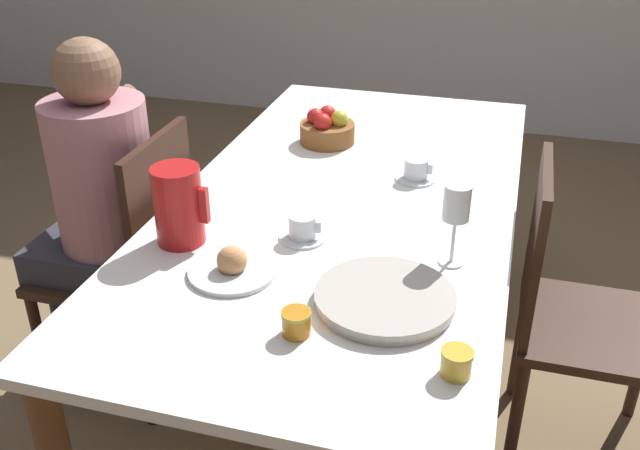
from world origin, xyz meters
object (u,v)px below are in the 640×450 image
at_px(red_pitcher, 178,205).
at_px(bread_plate, 232,267).
at_px(serving_tray, 385,298).
at_px(chair_opposite, 571,311).
at_px(wine_glass_water, 457,206).
at_px(teacup_across, 416,171).
at_px(jam_jar_amber, 457,362).
at_px(fruit_bowl, 327,129).
at_px(teacup_near_person, 303,229).
at_px(jam_jar_red, 296,322).
at_px(person_seated, 97,195).
at_px(chair_person_side, 132,260).

distance_m(red_pitcher, bread_plate, 0.23).
bearing_deg(serving_tray, red_pitcher, 166.30).
relative_size(red_pitcher, bread_plate, 0.96).
height_order(chair_opposite, bread_plate, chair_opposite).
relative_size(wine_glass_water, teacup_across, 1.70).
distance_m(chair_opposite, jam_jar_amber, 0.78).
xyz_separation_m(serving_tray, bread_plate, (-0.37, 0.03, 0.00)).
distance_m(red_pitcher, fruit_bowl, 0.78).
xyz_separation_m(teacup_across, jam_jar_amber, (0.22, -0.87, 0.00)).
height_order(chair_opposite, teacup_near_person, chair_opposite).
distance_m(red_pitcher, jam_jar_amber, 0.81).
bearing_deg(bread_plate, jam_jar_red, -40.16).
distance_m(person_seated, jam_jar_red, 0.98).
bearing_deg(person_seated, teacup_across, -72.86).
height_order(chair_person_side, wine_glass_water, wine_glass_water).
distance_m(chair_person_side, jam_jar_amber, 1.24).
xyz_separation_m(teacup_across, fruit_bowl, (-0.34, 0.22, 0.02)).
bearing_deg(red_pitcher, teacup_near_person, 18.10).
height_order(chair_person_side, jam_jar_amber, chair_person_side).
relative_size(bread_plate, jam_jar_red, 3.35).
bearing_deg(wine_glass_water, red_pitcher, -173.19).
bearing_deg(teacup_across, teacup_near_person, -116.80).
height_order(wine_glass_water, fruit_bowl, wine_glass_water).
bearing_deg(fruit_bowl, serving_tray, -67.00).
relative_size(person_seated, teacup_near_person, 9.62).
xyz_separation_m(wine_glass_water, fruit_bowl, (-0.50, 0.67, -0.11)).
xyz_separation_m(wine_glass_water, jam_jar_amber, (0.06, -0.41, -0.12)).
bearing_deg(chair_opposite, red_pitcher, -71.16).
height_order(red_pitcher, jam_jar_amber, red_pitcher).
bearing_deg(serving_tray, wine_glass_water, 60.80).
distance_m(bread_plate, jam_jar_amber, 0.59).
distance_m(teacup_near_person, teacup_across, 0.49).
bearing_deg(jam_jar_amber, bread_plate, 158.10).
bearing_deg(teacup_across, wine_glass_water, -70.60).
xyz_separation_m(person_seated, wine_glass_water, (1.09, -0.17, 0.20)).
xyz_separation_m(serving_tray, jam_jar_amber, (0.18, -0.19, 0.02)).
relative_size(chair_opposite, serving_tray, 2.87).
xyz_separation_m(wine_glass_water, bread_plate, (-0.49, -0.19, -0.14)).
bearing_deg(person_seated, jam_jar_red, -123.86).
height_order(chair_person_side, chair_opposite, same).
xyz_separation_m(jam_jar_red, fruit_bowl, (-0.22, 1.05, 0.02)).
bearing_deg(wine_glass_water, jam_jar_amber, -82.18).
bearing_deg(teacup_near_person, jam_jar_red, -74.82).
bearing_deg(bread_plate, chair_person_side, 144.25).
bearing_deg(jam_jar_red, person_seated, 146.14).
xyz_separation_m(chair_person_side, wine_glass_water, (1.00, -0.17, 0.41)).
bearing_deg(wine_glass_water, fruit_bowl, 126.55).
bearing_deg(chair_person_side, chair_opposite, -86.15).
distance_m(jam_jar_amber, jam_jar_red, 0.34).
height_order(person_seated, jam_jar_amber, person_seated).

